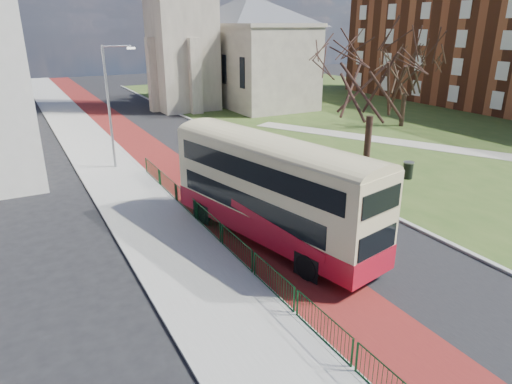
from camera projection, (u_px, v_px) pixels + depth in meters
ground at (328, 268)px, 18.55m from camera, size 160.00×160.00×0.00m
road_carriageway at (188, 151)px, 35.69m from camera, size 9.00×120.00×0.01m
bus_lane at (154, 155)px, 34.47m from camera, size 3.40×120.00×0.01m
pavement_west at (102, 161)px, 32.75m from camera, size 4.00×120.00×0.12m
kerb_west at (130, 158)px, 33.64m from camera, size 0.25×120.00×0.13m
kerb_east at (230, 138)px, 39.38m from camera, size 0.25×80.00×0.13m
grass_green at (399, 117)px, 48.34m from camera, size 40.00×80.00×0.04m
footpath at (456, 150)px, 35.75m from camera, size 18.84×32.82×0.03m
pedestrian_railing at (220, 234)px, 20.33m from camera, size 0.07×24.00×1.12m
brick_terrace at (512, 49)px, 50.65m from camera, size 10.30×44.30×13.50m
streetlamp at (111, 101)px, 29.82m from camera, size 2.13×0.18×8.00m
bus at (272, 186)px, 19.97m from camera, size 4.88×11.42×4.65m
winter_tree_near at (374, 67)px, 27.75m from camera, size 8.48×8.48×9.87m
winter_tree_far at (408, 66)px, 42.24m from camera, size 7.26×7.26×8.13m
litter_bin at (408, 170)px, 29.06m from camera, size 0.74×0.74×1.09m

